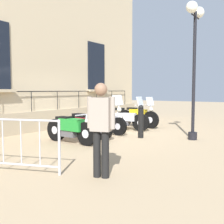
% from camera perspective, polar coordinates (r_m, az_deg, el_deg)
% --- Properties ---
extents(ground_plane, '(60.00, 60.00, 0.00)m').
position_cam_1_polar(ground_plane, '(10.26, -1.31, -4.39)').
color(ground_plane, tan).
extents(building_facade, '(0.82, 12.83, 7.08)m').
position_cam_1_polar(building_facade, '(12.15, -12.69, 13.09)').
color(building_facade, '#C6B28E').
rests_on(building_facade, ground_plane).
extents(motorcycle_green, '(1.98, 0.73, 0.90)m').
position_cam_1_polar(motorcycle_green, '(8.42, -8.36, -3.43)').
color(motorcycle_green, black).
rests_on(motorcycle_green, ground_plane).
extents(motorcycle_maroon, '(2.19, 0.69, 0.96)m').
position_cam_1_polar(motorcycle_maroon, '(9.38, -5.11, -2.72)').
color(motorcycle_maroon, black).
rests_on(motorcycle_maroon, ground_plane).
extents(motorcycle_silver, '(1.99, 0.61, 1.42)m').
position_cam_1_polar(motorcycle_silver, '(10.14, -1.54, -1.99)').
color(motorcycle_silver, black).
rests_on(motorcycle_silver, ground_plane).
extents(motorcycle_white, '(2.06, 0.61, 1.34)m').
position_cam_1_polar(motorcycle_white, '(11.06, 2.73, -1.50)').
color(motorcycle_white, black).
rests_on(motorcycle_white, ground_plane).
extents(motorcycle_yellow, '(2.06, 0.58, 1.30)m').
position_cam_1_polar(motorcycle_yellow, '(11.95, 5.30, -0.94)').
color(motorcycle_yellow, black).
rests_on(motorcycle_yellow, ground_plane).
extents(lamppost, '(0.35, 1.05, 4.25)m').
position_cam_1_polar(lamppost, '(9.31, 16.59, 12.98)').
color(lamppost, black).
rests_on(lamppost, ground_plane).
extents(crowd_barrier, '(1.92, 0.73, 1.05)m').
position_cam_1_polar(crowd_barrier, '(5.76, -19.84, -6.01)').
color(crowd_barrier, '#B7B7BF').
rests_on(crowd_barrier, ground_plane).
extents(bollard, '(0.19, 0.19, 1.10)m').
position_cam_1_polar(bollard, '(9.29, 5.93, -1.91)').
color(bollard, black).
rests_on(bollard, ground_plane).
extents(pedestrian_standing, '(0.51, 0.31, 1.72)m').
position_cam_1_polar(pedestrian_standing, '(5.01, -2.27, -2.54)').
color(pedestrian_standing, black).
rests_on(pedestrian_standing, ground_plane).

